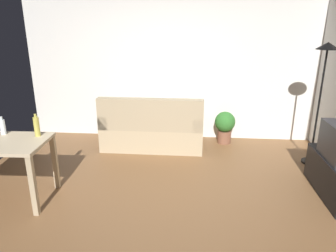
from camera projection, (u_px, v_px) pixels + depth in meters
ground_plane at (157, 195)px, 4.00m from camera, size 5.20×4.40×0.02m
wall_rear at (171, 64)px, 5.64m from camera, size 5.20×0.10×2.70m
couch at (153, 130)px, 5.42m from camera, size 1.70×0.84×0.92m
torchiere_lamp at (324, 71)px, 4.45m from camera, size 0.32×0.32×1.81m
potted_plant at (225, 125)px, 5.60m from camera, size 0.36×0.36×0.57m
bottle_clear at (3, 127)px, 3.85m from camera, size 0.06×0.06×0.23m
bottle_squat at (37, 126)px, 3.79m from camera, size 0.07×0.07×0.28m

